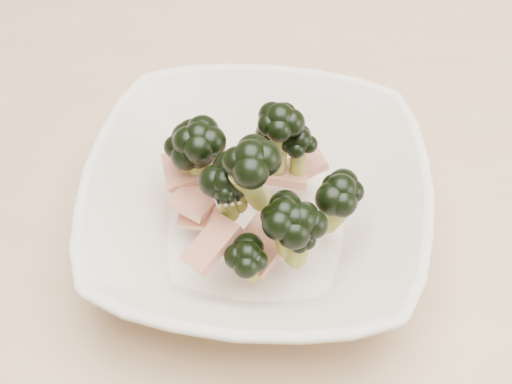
% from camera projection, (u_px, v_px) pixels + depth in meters
% --- Properties ---
extents(dining_table, '(1.20, 0.80, 0.75)m').
position_uv_depth(dining_table, '(358.00, 264.00, 0.68)').
color(dining_table, tan).
rests_on(dining_table, ground).
extents(broccoli_dish, '(0.27, 0.27, 0.13)m').
position_uv_depth(broccoli_dish, '(255.00, 201.00, 0.55)').
color(broccoli_dish, beige).
rests_on(broccoli_dish, dining_table).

